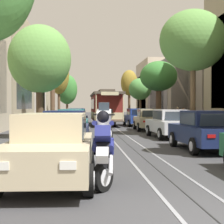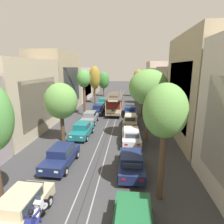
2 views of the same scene
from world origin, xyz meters
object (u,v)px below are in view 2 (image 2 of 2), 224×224
object	(u,v)px
pedestrian_on_left_pavement	(154,110)
parked_car_blue_fifth_right	(130,111)
street_tree_kerb_right_fourth	(141,86)
street_tree_kerb_right_far	(138,77)
street_tree_kerb_right_near	(165,113)
cable_car_trolley	(115,103)
street_tree_kerb_left_second	(61,101)
motorcycle_with_rider	(35,219)
parked_car_navy_second_right	(131,163)
parked_car_beige_fourth_right	(131,120)
parked_car_navy_second_left	(61,156)
street_tree_kerb_right_mid	(143,89)
parked_car_teal_sixth_left	(103,102)
pedestrian_on_right_pavement	(159,115)
parked_car_white_mid_right	(131,136)
street_tree_kerb_right_second	(149,88)
street_tree_kerb_left_fourth	(95,78)
parked_car_grey_fourth_left	(90,117)
parked_car_teal_mid_left	(82,130)
parked_car_navy_fifth_left	(98,109)
pedestrian_crossing_far	(150,120)
street_tree_kerb_left_mid	(84,80)
parked_car_beige_near_left	(19,210)
street_tree_kerb_left_far	(104,80)

from	to	relation	value
pedestrian_on_left_pavement	parked_car_blue_fifth_right	bearing A→B (deg)	-176.92
street_tree_kerb_right_fourth	street_tree_kerb_right_far	world-z (taller)	street_tree_kerb_right_far
street_tree_kerb_right_near	cable_car_trolley	size ratio (longest dim) A/B	0.75
street_tree_kerb_left_second	motorcycle_with_rider	bearing A→B (deg)	-76.10
parked_car_navy_second_right	parked_car_beige_fourth_right	bearing A→B (deg)	90.26
parked_car_navy_second_left	street_tree_kerb_right_mid	distance (m)	18.22
parked_car_teal_sixth_left	motorcycle_with_rider	world-z (taller)	motorcycle_with_rider
street_tree_kerb_right_near	pedestrian_on_right_pavement	size ratio (longest dim) A/B	4.23
parked_car_white_mid_right	street_tree_kerb_left_second	bearing A→B (deg)	-179.42
street_tree_kerb_left_second	pedestrian_on_right_pavement	world-z (taller)	street_tree_kerb_left_second
street_tree_kerb_right_second	street_tree_kerb_left_second	bearing A→B (deg)	-173.04
street_tree_kerb_left_fourth	pedestrian_on_left_pavement	world-z (taller)	street_tree_kerb_left_fourth
parked_car_grey_fourth_left	street_tree_kerb_left_fourth	xyz separation A→B (m)	(-1.98, 14.74, 4.72)
parked_car_teal_mid_left	parked_car_navy_second_right	size ratio (longest dim) A/B	1.01
parked_car_grey_fourth_left	motorcycle_with_rider	world-z (taller)	motorcycle_with_rider
parked_car_teal_mid_left	parked_car_navy_second_left	bearing A→B (deg)	-90.46
parked_car_navy_second_right	street_tree_kerb_right_mid	bearing A→B (deg)	83.69
parked_car_navy_fifth_left	pedestrian_on_left_pavement	world-z (taller)	pedestrian_on_left_pavement
pedestrian_on_left_pavement	pedestrian_crossing_far	world-z (taller)	pedestrian_on_left_pavement
street_tree_kerb_left_second	street_tree_kerb_right_far	bearing A→B (deg)	73.97
pedestrian_on_left_pavement	street_tree_kerb_right_second	bearing A→B (deg)	-101.07
parked_car_teal_mid_left	cable_car_trolley	distance (m)	12.60
street_tree_kerb_right_far	street_tree_kerb_left_fourth	bearing A→B (deg)	-133.66
street_tree_kerb_left_mid	parked_car_grey_fourth_left	bearing A→B (deg)	-67.66
parked_car_grey_fourth_left	parked_car_navy_fifth_left	distance (m)	5.42
parked_car_beige_fourth_right	street_tree_kerb_left_fourth	bearing A→B (deg)	116.25
street_tree_kerb_right_mid	street_tree_kerb_right_near	bearing A→B (deg)	-90.59
parked_car_beige_near_left	street_tree_kerb_right_mid	distance (m)	23.47
parked_car_navy_second_right	street_tree_kerb_left_second	distance (m)	9.65
parked_car_teal_mid_left	street_tree_kerb_left_mid	distance (m)	10.96
parked_car_white_mid_right	pedestrian_crossing_far	size ratio (longest dim) A/B	2.66
cable_car_trolley	parked_car_white_mid_right	bearing A→B (deg)	-78.53
street_tree_kerb_right_far	pedestrian_on_left_pavement	xyz separation A→B (m)	(1.84, -19.76, -4.24)
street_tree_kerb_right_near	street_tree_kerb_right_fourth	size ratio (longest dim) A/B	1.31
parked_car_navy_fifth_left	street_tree_kerb_left_mid	bearing A→B (deg)	-150.51
street_tree_kerb_left_fourth	pedestrian_crossing_far	distance (m)	19.21
street_tree_kerb_left_second	pedestrian_on_right_pavement	distance (m)	14.53
street_tree_kerb_left_second	street_tree_kerb_right_fourth	distance (m)	24.20
street_tree_kerb_left_second	street_tree_kerb_right_mid	distance (m)	14.47
parked_car_navy_second_right	street_tree_kerb_left_mid	xyz separation A→B (m)	(-7.49, 16.49, 4.93)
parked_car_navy_fifth_left	parked_car_white_mid_right	bearing A→B (deg)	-65.62
parked_car_beige_near_left	parked_car_white_mid_right	size ratio (longest dim) A/B	1.00
street_tree_kerb_left_mid	cable_car_trolley	xyz separation A→B (m)	(4.72, 2.69, -4.07)
parked_car_navy_second_left	parked_car_blue_fifth_right	distance (m)	17.44
parked_car_teal_mid_left	pedestrian_on_left_pavement	xyz separation A→B (m)	(9.25, 10.37, 0.17)
street_tree_kerb_right_fourth	street_tree_kerb_right_second	bearing A→B (deg)	-91.02
street_tree_kerb_left_far	street_tree_kerb_right_second	world-z (taller)	street_tree_kerb_right_second
parked_car_navy_second_left	parked_car_grey_fourth_left	world-z (taller)	same
parked_car_white_mid_right	street_tree_kerb_left_mid	distance (m)	14.17
parked_car_teal_mid_left	motorcycle_with_rider	xyz separation A→B (m)	(1.13, -12.77, 0.16)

